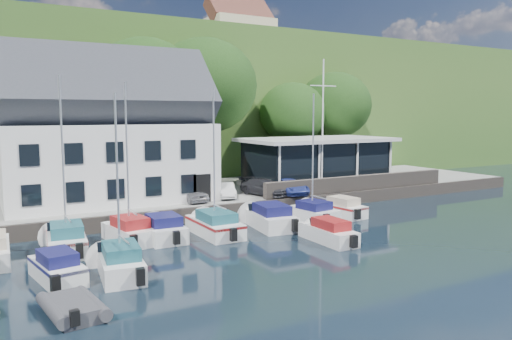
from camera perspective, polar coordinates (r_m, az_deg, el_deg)
The scene contains 30 objects.
ground at distance 25.88m, azimuth 8.15°, elevation -9.86°, with size 180.00×180.00×0.00m, color black.
quay at distance 40.70m, azimuth -7.00°, elevation -3.10°, with size 60.00×13.00×1.00m, color gray.
quay_face at distance 34.87m, azimuth -2.92°, elevation -4.68°, with size 60.00×0.30×1.00m, color #5C5249.
hillside at distance 83.06m, azimuth -18.91°, elevation 6.67°, with size 160.00×75.00×16.00m, color #315A22.
field_patch at distance 93.03m, azimuth -15.07°, elevation 11.77°, with size 50.00×30.00×0.30m, color #5B6F37.
farmhouse at distance 81.74m, azimuth -1.94°, elevation 15.54°, with size 10.40×7.00×8.20m, color beige, non-canonical shape.
harbor_building at distance 37.12m, azimuth -16.57°, elevation 3.29°, with size 14.40×8.20×8.70m, color white, non-canonical shape.
club_pavilion at distance 44.44m, azimuth 6.94°, elevation 1.02°, with size 13.20×7.20×4.10m, color black, non-canonical shape.
seawall at distance 41.66m, azimuth 11.77°, elevation -1.44°, with size 18.00×0.50×1.20m, color #5C5249.
car_silver at distance 36.01m, azimuth -7.48°, elevation -2.54°, with size 1.49×3.71×1.27m, color #9F9FA4.
car_white at distance 37.24m, azimuth -3.48°, elevation -2.32°, with size 1.17×3.37×1.11m, color silver.
car_dgrey at distance 38.22m, azimuth 0.98°, elevation -1.97°, with size 1.76×4.33×1.26m, color #2B2B30.
car_blue at distance 38.76m, azimuth 3.82°, elevation -1.85°, with size 1.48×3.75×1.28m, color navy.
flagpole at distance 40.58m, azimuth 7.63°, elevation 5.05°, with size 2.53×0.20×10.54m, color white, non-canonical shape.
tree_1 at distance 41.34m, azimuth -25.42°, elevation 3.65°, with size 6.81×6.81×9.31m, color black, non-canonical shape.
tree_2 at distance 43.46m, azimuth -12.50°, elevation 6.40°, with size 9.21×9.21×12.59m, color black, non-canonical shape.
tree_3 at distance 45.44m, azimuth -5.88°, elevation 6.76°, with size 9.49×9.49×12.98m, color black, non-canonical shape.
tree_4 at distance 50.88m, azimuth 4.20°, elevation 4.71°, with size 6.85×6.85×9.36m, color black, non-canonical shape.
tree_5 at distance 53.75m, azimuth 8.94°, elevation 5.40°, with size 7.75×7.75×10.59m, color black, non-canonical shape.
boat_r1_1 at distance 27.66m, azimuth -21.20°, elevation 0.83°, with size 2.03×6.24×9.47m, color white, non-canonical shape.
boat_r1_2 at distance 28.65m, azimuth -14.51°, elevation 0.95°, with size 1.91×5.73×9.19m, color white, non-canonical shape.
boat_r1_3 at distance 29.43m, azimuth -10.64°, elevation -6.40°, with size 2.15×5.47×1.49m, color white, non-canonical shape.
boat_r1_4 at distance 29.53m, azimuth -4.83°, elevation 1.16°, with size 2.18×6.61×9.05m, color white, non-canonical shape.
boat_r1_5 at distance 31.91m, azimuth 1.56°, elevation -5.22°, with size 2.25×6.46×1.56m, color white, non-canonical shape.
boat_r1_6 at distance 33.46m, azimuth 6.52°, elevation 1.43°, with size 2.09×5.18×8.65m, color white, non-canonical shape.
boat_r1_7 at distance 35.87m, azimuth 9.73°, elevation -4.12°, with size 1.78×5.30×1.41m, color white, non-canonical shape.
boat_r2_0 at distance 23.70m, azimuth -21.79°, elevation -10.07°, with size 1.66×5.16×1.38m, color white, non-canonical shape.
boat_r2_1 at distance 22.72m, azimuth -15.57°, elevation -0.52°, with size 1.90×5.89×9.16m, color white, non-canonical shape.
boat_r2_3 at distance 28.74m, azimuth 8.23°, elevation -6.80°, with size 1.59×5.74×1.36m, color white, non-canonical shape.
dinghy_1 at distance 19.79m, azimuth -20.20°, elevation -14.28°, with size 1.92×3.20×0.75m, color #3B3B40, non-canonical shape.
Camera 1 is at (-15.18, -19.66, 7.27)m, focal length 35.00 mm.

